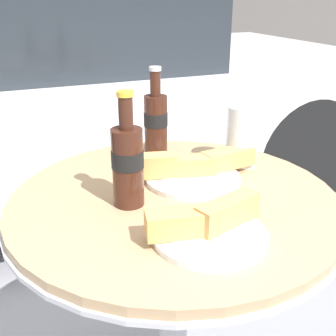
# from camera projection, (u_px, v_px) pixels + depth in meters

# --- Properties ---
(bistro_table) EXTENTS (0.72, 0.72, 0.74)m
(bistro_table) POSITION_uv_depth(u_px,v_px,m) (174.00, 267.00, 0.98)
(bistro_table) COLOR #B7B7BC
(bistro_table) RESTS_ON ground_plane
(cola_bottle_left) EXTENTS (0.06, 0.06, 0.23)m
(cola_bottle_left) POSITION_uv_depth(u_px,v_px,m) (156.00, 122.00, 1.10)
(cola_bottle_left) COLOR #3D1E14
(cola_bottle_left) RESTS_ON bistro_table
(cola_bottle_right) EXTENTS (0.07, 0.07, 0.24)m
(cola_bottle_right) POSITION_uv_depth(u_px,v_px,m) (128.00, 162.00, 0.84)
(cola_bottle_right) COLOR #3D1E14
(cola_bottle_right) RESTS_ON bistro_table
(drinking_glass) EXTENTS (0.08, 0.08, 0.15)m
(drinking_glass) POSITION_uv_depth(u_px,v_px,m) (242.00, 138.00, 1.05)
(drinking_glass) COLOR black
(drinking_glass) RESTS_ON bistro_table
(lunch_plate_near) EXTENTS (0.23, 0.21, 0.06)m
(lunch_plate_near) POSITION_uv_depth(u_px,v_px,m) (207.00, 226.00, 0.75)
(lunch_plate_near) COLOR white
(lunch_plate_near) RESTS_ON bistro_table
(lunch_plate_far) EXTENTS (0.32, 0.22, 0.07)m
(lunch_plate_far) POSITION_uv_depth(u_px,v_px,m) (193.00, 170.00, 0.98)
(lunch_plate_far) COLOR white
(lunch_plate_far) RESTS_ON bistro_table
(parked_car) EXTENTS (3.90, 1.84, 1.24)m
(parked_car) POSITION_uv_depth(u_px,v_px,m) (42.00, 92.00, 2.48)
(parked_car) COLOR silver
(parked_car) RESTS_ON ground_plane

